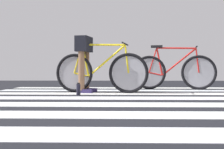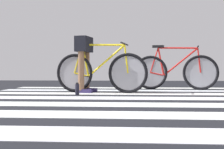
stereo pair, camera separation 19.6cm
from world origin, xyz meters
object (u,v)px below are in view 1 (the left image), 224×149
(bicycle_1_of_2, at_px, (101,72))
(bicycle_2_of_2, at_px, (173,71))
(water_bottle, at_px, (78,89))
(cyclist_1_of_2, at_px, (84,56))

(bicycle_1_of_2, xyz_separation_m, bicycle_2_of_2, (1.47, 0.83, 0.00))
(bicycle_1_of_2, height_order, water_bottle, bicycle_1_of_2)
(cyclist_1_of_2, height_order, water_bottle, cyclist_1_of_2)
(bicycle_1_of_2, relative_size, cyclist_1_of_2, 1.67)
(cyclist_1_of_2, relative_size, bicycle_2_of_2, 0.60)
(bicycle_2_of_2, xyz_separation_m, water_bottle, (-1.81, -1.31, -0.29))
(cyclist_1_of_2, distance_m, water_bottle, 0.78)
(bicycle_1_of_2, relative_size, water_bottle, 8.34)
(bicycle_1_of_2, bearing_deg, bicycle_2_of_2, 41.44)
(bicycle_1_of_2, distance_m, bicycle_2_of_2, 1.69)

